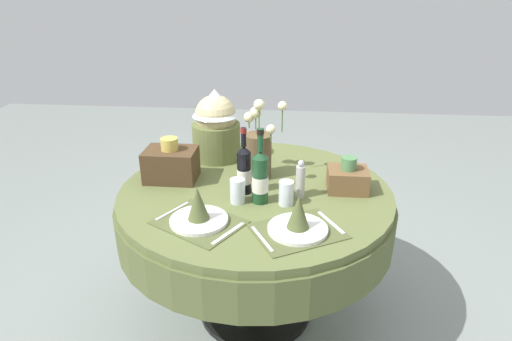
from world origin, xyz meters
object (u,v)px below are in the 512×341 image
dining_table (255,213)px  place_setting_left (199,213)px  place_setting_right (298,221)px  woven_basket_side_left (171,164)px  woven_basket_side_right (348,178)px  gift_tub_back_left (216,123)px  wine_bottle_right (244,169)px  wine_bottle_left (260,176)px  tumbler_near_right (286,193)px  tumbler_near_left (238,191)px  pepper_mill (300,180)px  flower_vase (258,149)px

dining_table → place_setting_left: place_setting_left is taller
place_setting_right → woven_basket_side_left: woven_basket_side_left is taller
woven_basket_side_left → woven_basket_side_right: size_ratio=1.34×
dining_table → gift_tub_back_left: gift_tub_back_left is taller
woven_basket_side_right → wine_bottle_right: bearing=-171.3°
wine_bottle_left → tumbler_near_right: (0.12, -0.01, -0.07)m
tumbler_near_left → place_setting_right: bearing=-39.9°
pepper_mill → woven_basket_side_right: 0.25m
wine_bottle_left → woven_basket_side_left: bearing=156.3°
dining_table → place_setting_left: 0.44m
dining_table → woven_basket_side_right: size_ratio=7.10×
place_setting_left → place_setting_right: size_ratio=1.00×
place_setting_right → tumbler_near_right: size_ratio=3.81×
place_setting_left → woven_basket_side_right: woven_basket_side_right is taller
tumbler_near_left → pepper_mill: 0.29m
tumbler_near_left → woven_basket_side_right: size_ratio=0.60×
woven_basket_side_left → place_setting_right: bearing=-35.0°
tumbler_near_right → woven_basket_side_right: size_ratio=0.59×
woven_basket_side_left → dining_table: bearing=-9.3°
tumbler_near_left → gift_tub_back_left: size_ratio=0.29×
place_setting_left → wine_bottle_right: (0.15, 0.29, 0.07)m
woven_basket_side_right → gift_tub_back_left: bearing=153.3°
pepper_mill → woven_basket_side_right: size_ratio=0.98×
wine_bottle_right → tumbler_near_left: bearing=-100.0°
place_setting_left → pepper_mill: pepper_mill is taller
tumbler_near_left → gift_tub_back_left: gift_tub_back_left is taller
flower_vase → gift_tub_back_left: 0.34m
place_setting_right → wine_bottle_left: size_ratio=1.23×
wine_bottle_right → tumbler_near_right: (0.20, -0.10, -0.06)m
place_setting_left → tumbler_near_left: bearing=55.3°
pepper_mill → woven_basket_side_left: woven_basket_side_left is taller
place_setting_left → tumbler_near_right: (0.35, 0.19, 0.01)m
dining_table → woven_basket_side_right: bearing=3.6°
place_setting_left → dining_table: bearing=59.5°
wine_bottle_left → pepper_mill: (0.18, 0.06, -0.04)m
tumbler_near_left → tumbler_near_right: 0.22m
place_setting_left → gift_tub_back_left: (-0.05, 0.71, 0.16)m
wine_bottle_left → tumbler_near_left: size_ratio=3.05×
wine_bottle_left → woven_basket_side_right: bearing=21.7°
flower_vase → woven_basket_side_right: flower_vase is taller
wine_bottle_right → woven_basket_side_right: 0.49m
dining_table → woven_basket_side_right: 0.48m
woven_basket_side_right → tumbler_near_right: bearing=-148.5°
place_setting_right → gift_tub_back_left: (-0.46, 0.75, 0.16)m
pepper_mill → place_setting_left: bearing=-146.7°
wine_bottle_right → tumbler_near_right: wine_bottle_right is taller
flower_vase → wine_bottle_left: (0.03, -0.28, -0.02)m
flower_vase → wine_bottle_right: flower_vase is taller
gift_tub_back_left → woven_basket_side_right: (0.69, -0.35, -0.15)m
place_setting_right → gift_tub_back_left: 0.89m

